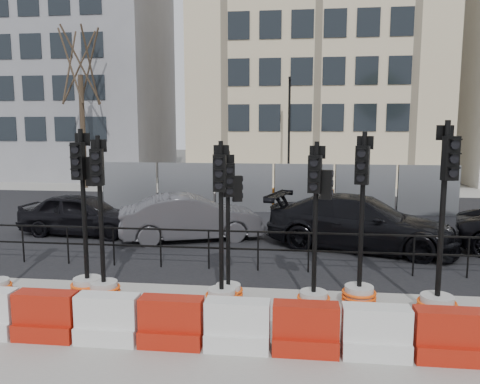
# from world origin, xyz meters

# --- Properties ---
(ground) EXTENTS (120.00, 120.00, 0.00)m
(ground) POSITION_xyz_m (0.00, 0.00, 0.00)
(ground) COLOR #51514C
(ground) RESTS_ON ground
(sidewalk_near) EXTENTS (40.00, 6.00, 0.02)m
(sidewalk_near) POSITION_xyz_m (0.00, -3.00, 0.01)
(sidewalk_near) COLOR gray
(sidewalk_near) RESTS_ON ground
(road) EXTENTS (40.00, 14.00, 0.03)m
(road) POSITION_xyz_m (0.00, 7.00, 0.01)
(road) COLOR black
(road) RESTS_ON ground
(sidewalk_far) EXTENTS (40.00, 4.00, 0.02)m
(sidewalk_far) POSITION_xyz_m (0.00, 16.00, 0.01)
(sidewalk_far) COLOR gray
(sidewalk_far) RESTS_ON ground
(building_grey) EXTENTS (11.00, 9.06, 14.00)m
(building_grey) POSITION_xyz_m (-14.00, 21.99, 7.00)
(building_grey) COLOR gray
(building_grey) RESTS_ON ground
(building_cream) EXTENTS (15.00, 10.06, 18.00)m
(building_cream) POSITION_xyz_m (2.00, 21.99, 9.00)
(building_cream) COLOR beige
(building_cream) RESTS_ON ground
(kerb_railing) EXTENTS (18.00, 0.04, 1.00)m
(kerb_railing) POSITION_xyz_m (0.00, 1.20, 0.69)
(kerb_railing) COLOR black
(kerb_railing) RESTS_ON ground
(heras_fencing) EXTENTS (14.33, 1.72, 2.00)m
(heras_fencing) POSITION_xyz_m (-0.49, 9.71, 0.71)
(heras_fencing) COLOR gray
(heras_fencing) RESTS_ON ground
(lamp_post_far) EXTENTS (0.12, 0.56, 6.00)m
(lamp_post_far) POSITION_xyz_m (0.50, 14.98, 3.22)
(lamp_post_far) COLOR black
(lamp_post_far) RESTS_ON ground
(tree_bare_far) EXTENTS (2.00, 2.00, 9.00)m
(tree_bare_far) POSITION_xyz_m (-11.00, 15.50, 6.65)
(tree_bare_far) COLOR #473828
(tree_bare_far) RESTS_ON ground
(barrier_row) EXTENTS (15.70, 0.50, 0.80)m
(barrier_row) POSITION_xyz_m (-0.00, -2.80, 0.37)
(barrier_row) COLOR #A8260D
(barrier_row) RESTS_ON ground
(traffic_signal_b) EXTENTS (0.67, 0.67, 3.42)m
(traffic_signal_b) POSITION_xyz_m (-3.30, -0.94, 0.82)
(traffic_signal_b) COLOR beige
(traffic_signal_b) RESTS_ON ground
(traffic_signal_c) EXTENTS (0.65, 0.65, 3.30)m
(traffic_signal_c) POSITION_xyz_m (-2.91, -1.08, 0.68)
(traffic_signal_c) COLOR beige
(traffic_signal_c) RESTS_ON ground
(traffic_signal_d) EXTENTS (0.59, 0.59, 3.00)m
(traffic_signal_d) POSITION_xyz_m (-0.42, -0.85, 0.72)
(traffic_signal_d) COLOR beige
(traffic_signal_d) RESTS_ON ground
(traffic_signal_e) EXTENTS (0.63, 0.63, 3.21)m
(traffic_signal_e) POSITION_xyz_m (-0.51, -1.18, 0.66)
(traffic_signal_e) COLOR beige
(traffic_signal_e) RESTS_ON ground
(traffic_signal_f) EXTENTS (0.63, 0.63, 3.20)m
(traffic_signal_f) POSITION_xyz_m (1.24, -1.13, 0.76)
(traffic_signal_f) COLOR beige
(traffic_signal_f) RESTS_ON ground
(traffic_signal_g) EXTENTS (0.66, 0.66, 3.37)m
(traffic_signal_g) POSITION_xyz_m (2.12, -0.77, 0.70)
(traffic_signal_g) COLOR beige
(traffic_signal_g) RESTS_ON ground
(traffic_signal_h) EXTENTS (0.70, 0.70, 3.58)m
(traffic_signal_h) POSITION_xyz_m (3.45, -1.20, 0.74)
(traffic_signal_h) COLOR beige
(traffic_signal_h) RESTS_ON ground
(car_a) EXTENTS (2.28, 4.26, 1.36)m
(car_a) POSITION_xyz_m (-5.92, 4.40, 0.68)
(car_a) COLOR black
(car_a) RESTS_ON ground
(car_b) EXTENTS (4.21, 5.24, 1.41)m
(car_b) POSITION_xyz_m (-2.28, 4.09, 0.71)
(car_b) COLOR #424247
(car_b) RESTS_ON ground
(car_c) EXTENTS (5.08, 6.46, 1.53)m
(car_c) POSITION_xyz_m (2.72, 3.65, 0.76)
(car_c) COLOR black
(car_c) RESTS_ON ground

